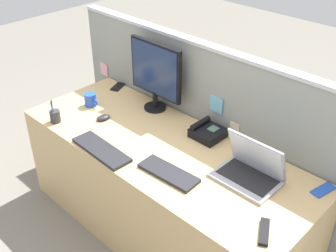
# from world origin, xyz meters

# --- Properties ---
(ground_plane) EXTENTS (10.00, 10.00, 0.00)m
(ground_plane) POSITION_xyz_m (0.00, 0.00, 0.00)
(ground_plane) COLOR slate
(desk) EXTENTS (2.01, 0.77, 0.73)m
(desk) POSITION_xyz_m (0.00, 0.00, 0.36)
(desk) COLOR tan
(desk) RESTS_ON ground_plane
(cubicle_divider) EXTENTS (2.43, 0.08, 1.27)m
(cubicle_divider) POSITION_xyz_m (0.00, 0.43, 0.64)
(cubicle_divider) COLOR gray
(cubicle_divider) RESTS_ON ground_plane
(desktop_monitor) EXTENTS (0.45, 0.16, 0.49)m
(desktop_monitor) POSITION_xyz_m (-0.37, 0.30, 1.00)
(desktop_monitor) COLOR black
(desktop_monitor) RESTS_ON desk
(laptop) EXTENTS (0.35, 0.25, 0.25)m
(laptop) POSITION_xyz_m (0.57, 0.11, 0.79)
(laptop) COLOR #9EA0A8
(laptop) RESTS_ON desk
(desk_phone) EXTENTS (0.19, 0.18, 0.09)m
(desk_phone) POSITION_xyz_m (0.14, 0.27, 0.76)
(desk_phone) COLOR black
(desk_phone) RESTS_ON desk
(keyboard_main) EXTENTS (0.44, 0.16, 0.02)m
(keyboard_main) POSITION_xyz_m (-0.22, -0.30, 0.74)
(keyboard_main) COLOR #232328
(keyboard_main) RESTS_ON desk
(keyboard_spare) EXTENTS (0.37, 0.15, 0.02)m
(keyboard_spare) POSITION_xyz_m (0.23, -0.18, 0.74)
(keyboard_spare) COLOR #232328
(keyboard_spare) RESTS_ON desk
(computer_mouse_right_hand) EXTENTS (0.08, 0.11, 0.03)m
(computer_mouse_right_hand) POSITION_xyz_m (-0.51, -0.06, 0.74)
(computer_mouse_right_hand) COLOR #232328
(computer_mouse_right_hand) RESTS_ON desk
(pen_cup) EXTENTS (0.07, 0.07, 0.18)m
(pen_cup) POSITION_xyz_m (-0.72, -0.30, 0.77)
(pen_cup) COLOR #333338
(pen_cup) RESTS_ON desk
(cell_phone_blue_case) EXTENTS (0.09, 0.16, 0.01)m
(cell_phone_blue_case) POSITION_xyz_m (0.92, 0.30, 0.73)
(cell_phone_blue_case) COLOR blue
(cell_phone_blue_case) RESTS_ON desk
(cell_phone_black_slab) EXTENTS (0.12, 0.16, 0.01)m
(cell_phone_black_slab) POSITION_xyz_m (-0.81, 0.32, 0.73)
(cell_phone_black_slab) COLOR black
(cell_phone_black_slab) RESTS_ON desk
(tv_remote) EXTENTS (0.12, 0.17, 0.02)m
(tv_remote) POSITION_xyz_m (0.86, -0.18, 0.74)
(tv_remote) COLOR black
(tv_remote) RESTS_ON desk
(coffee_mug) EXTENTS (0.13, 0.09, 0.10)m
(coffee_mug) POSITION_xyz_m (-0.73, -0.00, 0.77)
(coffee_mug) COLOR blue
(coffee_mug) RESTS_ON desk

